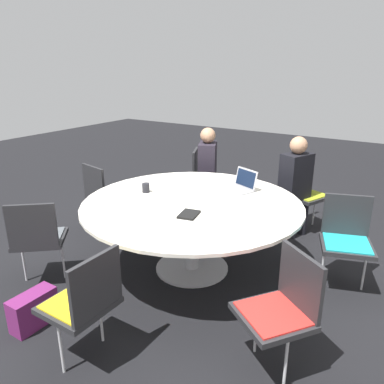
% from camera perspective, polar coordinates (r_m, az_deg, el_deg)
% --- Properties ---
extents(ground_plane, '(16.00, 16.00, 0.00)m').
position_cam_1_polar(ground_plane, '(3.90, 0.00, -11.54)').
color(ground_plane, black).
extents(conference_table, '(2.11, 2.11, 0.72)m').
position_cam_1_polar(conference_table, '(3.62, 0.00, -2.89)').
color(conference_table, '#B7B7BC').
rests_on(conference_table, ground_plane).
extents(chair_0, '(0.57, 0.56, 0.85)m').
position_cam_1_polar(chair_0, '(4.85, 16.51, 0.42)').
color(chair_0, '#262628').
rests_on(chair_0, ground_plane).
extents(chair_1, '(0.57, 0.56, 0.85)m').
position_cam_1_polar(chair_1, '(5.30, 1.88, 2.75)').
color(chair_1, '#262628').
rests_on(chair_1, ground_plane).
extents(chair_2, '(0.50, 0.52, 0.85)m').
position_cam_1_polar(chair_2, '(4.68, -13.29, 0.03)').
color(chair_2, '#262628').
rests_on(chair_2, ground_plane).
extents(chair_3, '(0.61, 0.61, 0.85)m').
position_cam_1_polar(chair_3, '(3.70, -22.47, -6.07)').
color(chair_3, '#262628').
rests_on(chair_3, ground_plane).
extents(chair_4, '(0.44, 0.42, 0.85)m').
position_cam_1_polar(chair_4, '(2.68, -16.07, -15.32)').
color(chair_4, '#262628').
rests_on(chair_4, ground_plane).
extents(chair_5, '(0.60, 0.60, 0.85)m').
position_cam_1_polar(chair_5, '(2.59, 13.55, -16.35)').
color(chair_5, '#262628').
rests_on(chair_5, ground_plane).
extents(chair_6, '(0.54, 0.55, 0.85)m').
position_cam_1_polar(chair_6, '(3.70, 22.49, -6.10)').
color(chair_6, '#262628').
rests_on(chair_6, ground_plane).
extents(person_0, '(0.42, 0.35, 1.20)m').
position_cam_1_polar(person_0, '(4.56, 15.64, 1.95)').
color(person_0, black).
rests_on(person_0, ground_plane).
extents(person_1, '(0.42, 0.35, 1.20)m').
position_cam_1_polar(person_1, '(5.01, 2.54, 4.12)').
color(person_1, '#231E28').
rests_on(person_1, ground_plane).
extents(laptop, '(0.32, 0.36, 0.21)m').
position_cam_1_polar(laptop, '(3.95, 7.63, 1.12)').
color(laptop, '#99999E').
rests_on(laptop, conference_table).
extents(spiral_notebook, '(0.24, 0.19, 0.02)m').
position_cam_1_polar(spiral_notebook, '(3.26, -0.48, -3.43)').
color(spiral_notebook, black).
rests_on(spiral_notebook, conference_table).
extents(coffee_cup, '(0.08, 0.08, 0.10)m').
position_cam_1_polar(coffee_cup, '(3.87, -7.05, 0.64)').
color(coffee_cup, black).
rests_on(coffee_cup, conference_table).
extents(handbag, '(0.36, 0.16, 0.28)m').
position_cam_1_polar(handbag, '(3.34, -23.02, -16.19)').
color(handbag, '#661E56').
rests_on(handbag, ground_plane).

